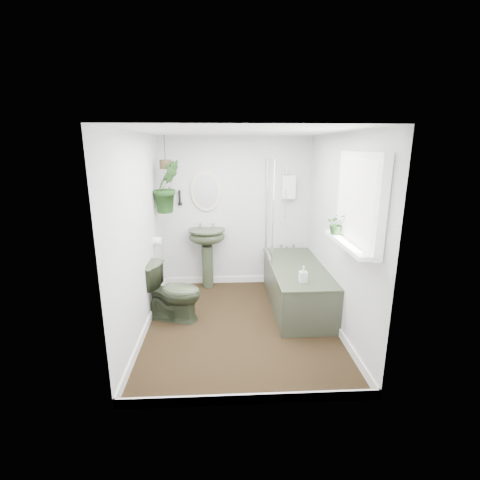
{
  "coord_description": "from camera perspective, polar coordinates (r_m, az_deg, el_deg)",
  "views": [
    {
      "loc": [
        -0.21,
        -3.9,
        2.15
      ],
      "look_at": [
        0.0,
        0.15,
        1.05
      ],
      "focal_mm": 26.0,
      "sensor_mm": 36.0,
      "label": 1
    }
  ],
  "objects": [
    {
      "name": "shower_box",
      "position": [
        5.37,
        7.97,
        8.6
      ],
      "size": [
        0.2,
        0.1,
        0.35
      ],
      "primitive_type": "cube",
      "color": "white",
      "rests_on": "wall_back"
    },
    {
      "name": "window_sill",
      "position": [
        3.55,
        17.41,
        -0.54
      ],
      "size": [
        0.18,
        1.0,
        0.04
      ],
      "primitive_type": "cube",
      "color": "white",
      "rests_on": "wall_right"
    },
    {
      "name": "wall_left",
      "position": [
        4.14,
        -16.14,
        0.58
      ],
      "size": [
        0.02,
        2.8,
        2.3
      ],
      "primitive_type": "cube",
      "color": "silver",
      "rests_on": "ground"
    },
    {
      "name": "wall_sconce",
      "position": [
        5.36,
        -9.88,
        6.88
      ],
      "size": [
        0.04,
        0.04,
        0.22
      ],
      "primitive_type": "cylinder",
      "color": "black",
      "rests_on": "wall_back"
    },
    {
      "name": "toilet",
      "position": [
        4.52,
        -10.98,
        -8.31
      ],
      "size": [
        0.81,
        0.61,
        0.74
      ],
      "primitive_type": "imported",
      "rotation": [
        0.0,
        0.0,
        1.28
      ],
      "color": "#333C27",
      "rests_on": "floor"
    },
    {
      "name": "floor",
      "position": [
        4.47,
        0.1,
        -13.76
      ],
      "size": [
        2.3,
        2.8,
        0.02
      ],
      "primitive_type": "cube",
      "color": "black",
      "rests_on": "ground"
    },
    {
      "name": "window_recess",
      "position": [
        3.49,
        19.03,
        6.12
      ],
      "size": [
        0.08,
        1.0,
        0.9
      ],
      "primitive_type": "cube",
      "color": "white",
      "rests_on": "wall_right"
    },
    {
      "name": "sill_plant",
      "position": [
        3.79,
        15.58,
        2.58
      ],
      "size": [
        0.24,
        0.22,
        0.22
      ],
      "primitive_type": "imported",
      "rotation": [
        0.0,
        0.0,
        -0.27
      ],
      "color": "black",
      "rests_on": "window_sill"
    },
    {
      "name": "window_blinds",
      "position": [
        3.48,
        18.34,
        6.14
      ],
      "size": [
        0.01,
        0.86,
        0.76
      ],
      "primitive_type": "cube",
      "color": "white",
      "rests_on": "wall_right"
    },
    {
      "name": "wall_front",
      "position": [
        2.69,
        1.74,
        -6.6
      ],
      "size": [
        2.3,
        0.02,
        2.3
      ],
      "primitive_type": "cube",
      "color": "silver",
      "rests_on": "ground"
    },
    {
      "name": "wall_back",
      "position": [
        5.41,
        -0.7,
        4.5
      ],
      "size": [
        2.3,
        0.02,
        2.3
      ],
      "primitive_type": "cube",
      "color": "silver",
      "rests_on": "ground"
    },
    {
      "name": "ceiling",
      "position": [
        3.91,
        0.12,
        17.51
      ],
      "size": [
        2.3,
        2.8,
        0.02
      ],
      "primitive_type": "cube",
      "color": "white",
      "rests_on": "ground"
    },
    {
      "name": "toilet_roll_holder",
      "position": [
        4.85,
        -13.43,
        -0.2
      ],
      "size": [
        0.11,
        0.11,
        0.11
      ],
      "primitive_type": "cylinder",
      "rotation": [
        0.0,
        1.57,
        0.0
      ],
      "color": "white",
      "rests_on": "wall_left"
    },
    {
      "name": "wall_right",
      "position": [
        4.26,
        15.9,
        0.99
      ],
      "size": [
        0.02,
        2.8,
        2.3
      ],
      "primitive_type": "cube",
      "color": "silver",
      "rests_on": "ground"
    },
    {
      "name": "oval_mirror",
      "position": [
        5.32,
        -5.59,
        8.06
      ],
      "size": [
        0.46,
        0.03,
        0.62
      ],
      "primitive_type": "ellipsoid",
      "color": "beige",
      "rests_on": "wall_back"
    },
    {
      "name": "hanging_pot",
      "position": [
        4.92,
        -12.13,
        12.05
      ],
      "size": [
        0.16,
        0.16,
        0.12
      ],
      "primitive_type": "cylinder",
      "color": "#443521",
      "rests_on": "ceiling"
    },
    {
      "name": "bath_screen",
      "position": [
        5.02,
        4.89,
        5.11
      ],
      "size": [
        0.04,
        0.72,
        1.4
      ],
      "primitive_type": null,
      "color": "silver",
      "rests_on": "bathtub"
    },
    {
      "name": "skirting",
      "position": [
        4.44,
        0.1,
        -13.09
      ],
      "size": [
        2.3,
        2.8,
        0.1
      ],
      "primitive_type": "cube",
      "color": "white",
      "rests_on": "floor"
    },
    {
      "name": "pedestal_sink",
      "position": [
        5.42,
        -5.37,
        -2.99
      ],
      "size": [
        0.59,
        0.51,
        0.94
      ],
      "primitive_type": null,
      "rotation": [
        0.0,
        0.0,
        0.08
      ],
      "color": "#333C27",
      "rests_on": "floor"
    },
    {
      "name": "soap_bottle",
      "position": [
        4.2,
        10.34,
        -5.57
      ],
      "size": [
        0.09,
        0.1,
        0.2
      ],
      "primitive_type": "imported",
      "rotation": [
        0.0,
        0.0,
        0.04
      ],
      "color": "black",
      "rests_on": "bathtub"
    },
    {
      "name": "bathtub",
      "position": [
        4.89,
        9.27,
        -7.43
      ],
      "size": [
        0.72,
        1.72,
        0.58
      ],
      "primitive_type": null,
      "color": "#333C27",
      "rests_on": "floor"
    },
    {
      "name": "hanging_plant",
      "position": [
        4.94,
        -11.93,
        8.58
      ],
      "size": [
        0.51,
        0.49,
        0.72
      ],
      "primitive_type": "imported",
      "rotation": [
        0.0,
        0.0,
        0.6
      ],
      "color": "black",
      "rests_on": "ceiling"
    }
  ]
}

